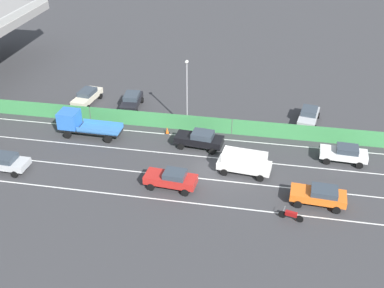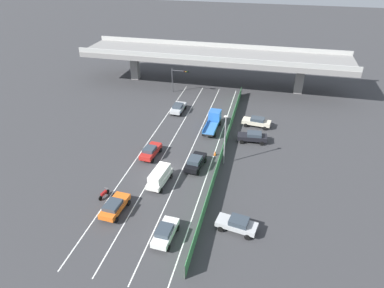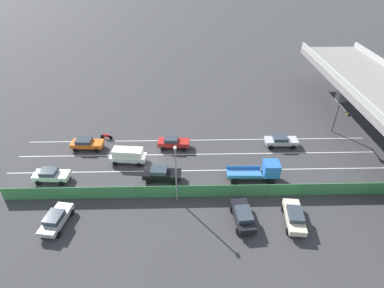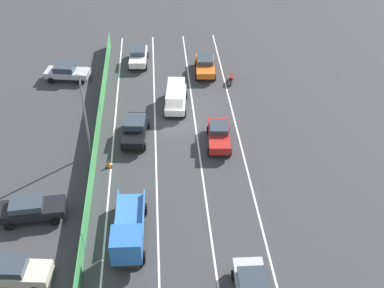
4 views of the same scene
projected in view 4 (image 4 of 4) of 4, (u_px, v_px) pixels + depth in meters
The scene contains 18 objects.
ground_plane at pixel (175, 124), 43.61m from camera, with size 300.00×300.00×0.00m, color #38383A.
lane_line_left_edge at pixel (247, 169), 38.63m from camera, with size 0.14×49.30×0.01m, color silver.
lane_line_mid_left at pixel (202, 171), 38.42m from camera, with size 0.14×49.30×0.01m, color silver.
lane_line_mid_right at pixel (156, 173), 38.21m from camera, with size 0.14×49.30×0.01m, color silver.
lane_line_right_edge at pixel (110, 176), 38.00m from camera, with size 0.14×49.30×0.01m, color silver.
green_fence at pixel (93, 168), 37.42m from camera, with size 0.10×45.40×1.70m.
car_sedan_red at pixel (219, 134), 40.79m from camera, with size 2.22×4.53×1.64m.
car_sedan_white at pixel (138, 56), 52.12m from camera, with size 2.11×4.32×1.62m.
car_sedan_black at pixel (135, 129), 41.37m from camera, with size 2.41×4.76×1.70m.
car_taxi_orange at pixel (205, 65), 50.51m from camera, with size 2.28×4.52×1.55m.
car_van_white at pixel (176, 96), 45.09m from camera, with size 2.36×4.86×2.08m.
flatbed_truck_blue at pixel (128, 237), 31.30m from camera, with size 2.29×6.35×2.53m.
motorcycle at pixel (232, 78), 49.16m from camera, with size 0.70×1.92×0.93m.
parked_wagon_silver at pixel (67, 72), 49.31m from camera, with size 4.59×2.59×1.61m.
parked_sedan_dark at pixel (31, 209), 33.84m from camera, with size 4.60×2.29×1.63m.
parked_sedan_cream at pixel (11, 272), 29.59m from camera, with size 4.84×2.36×1.60m.
street_lamp at pixel (84, 108), 37.45m from camera, with size 0.60×0.36×7.42m.
traffic_cone at pixel (109, 164), 38.64m from camera, with size 0.47×0.47×0.71m.
Camera 4 is at (1.19, 35.89, 24.85)m, focal length 46.22 mm.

